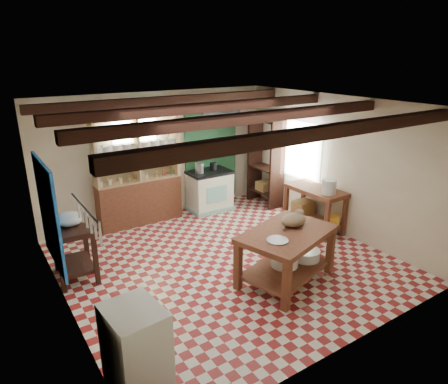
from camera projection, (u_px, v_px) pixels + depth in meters
floor at (225, 262)px, 6.71m from camera, size 5.00×5.00×0.02m
ceiling at (225, 104)px, 5.84m from camera, size 5.00×5.00×0.02m
wall_back at (159, 156)px, 8.25m from camera, size 5.00×0.04×2.60m
wall_front at (353, 250)px, 4.30m from camera, size 5.00×0.04×2.60m
wall_left at (58, 223)px, 4.98m from camera, size 0.04×5.00×2.60m
wall_right at (335, 165)px, 7.57m from camera, size 0.04×5.00×2.60m
ceiling_beams at (225, 112)px, 5.88m from camera, size 5.00×3.80×0.15m
blue_wall_patch at (49, 214)px, 5.77m from camera, size 0.04×1.40×1.60m
green_wall_patch at (211, 151)px, 8.89m from camera, size 1.30×0.04×2.30m
window_back at (135, 139)px, 7.84m from camera, size 0.90×0.02×0.80m
window_right at (298, 150)px, 8.31m from camera, size 0.02×1.30×1.20m
utensil_rail at (85, 218)px, 3.90m from camera, size 0.06×0.90×0.28m
pot_rack at (221, 111)px, 8.25m from camera, size 0.86×0.12×0.36m
shelving_unit at (138, 171)px, 7.88m from camera, size 1.70×0.34×2.20m
tall_rack at (266, 161)px, 8.97m from camera, size 0.40×0.86×2.00m
work_table at (286, 256)px, 6.01m from camera, size 1.66×1.34×0.82m
stove at (210, 190)px, 8.77m from camera, size 0.92×0.62×0.89m
prep_table at (74, 251)px, 6.11m from camera, size 0.65×0.90×0.87m
white_cabinet at (136, 349)px, 4.04m from camera, size 0.58×0.67×0.95m
right_counter at (314, 209)px, 7.80m from camera, size 0.63×1.21×0.85m
cat at (293, 220)px, 6.06m from camera, size 0.51×0.47×0.19m
steel_tray at (277, 240)px, 5.59m from camera, size 0.39×0.39×0.02m
basin_large at (284, 261)px, 6.12m from camera, size 0.53×0.53×0.15m
basin_small at (306, 254)px, 6.32m from camera, size 0.55×0.55×0.15m
kettle_left at (199, 168)px, 8.46m from camera, size 0.19×0.19×0.21m
kettle_right at (213, 166)px, 8.65m from camera, size 0.14×0.14×0.18m
enamel_bowl at (70, 219)px, 5.94m from camera, size 0.43×0.43×0.20m
white_bucket at (329, 187)px, 7.31m from camera, size 0.28×0.28×0.27m
wicker_basket at (303, 207)px, 8.05m from camera, size 0.39×0.32×0.27m
yellow_tub at (332, 221)px, 7.48m from camera, size 0.30×0.30×0.21m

